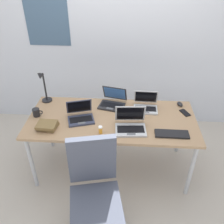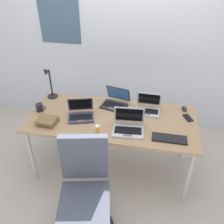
{
  "view_description": "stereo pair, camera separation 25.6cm",
  "coord_description": "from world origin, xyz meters",
  "px_view_note": "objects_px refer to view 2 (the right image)",
  "views": [
    {
      "loc": [
        0.14,
        -2.12,
        2.26
      ],
      "look_at": [
        0.0,
        0.0,
        0.82
      ],
      "focal_mm": 38.94,
      "sensor_mm": 36.0,
      "label": 1
    },
    {
      "loc": [
        0.39,
        -2.09,
        2.26
      ],
      "look_at": [
        0.0,
        0.0,
        0.82
      ],
      "focal_mm": 38.94,
      "sensor_mm": 36.0,
      "label": 2
    }
  ],
  "objects_px": {
    "laptop_front_left": "(148,108)",
    "laptop_near_lamp": "(115,102)",
    "external_keyboard": "(169,138)",
    "computer_mouse": "(184,109)",
    "pill_bottle": "(98,129)",
    "laptop_by_keyboard": "(81,114)",
    "laptop_back_left": "(128,126)",
    "cell_phone": "(188,118)",
    "office_chair": "(85,197)",
    "coffee_mug": "(40,107)",
    "desk_lamp": "(50,84)",
    "book_stack": "(47,121)"
  },
  "relations": [
    {
      "from": "computer_mouse",
      "to": "pill_bottle",
      "type": "distance_m",
      "value": 1.04
    },
    {
      "from": "desk_lamp",
      "to": "cell_phone",
      "type": "xyz_separation_m",
      "value": [
        1.6,
        -0.13,
        -0.19
      ]
    },
    {
      "from": "laptop_front_left",
      "to": "book_stack",
      "type": "xyz_separation_m",
      "value": [
        -1.01,
        -0.43,
        -0.01
      ]
    },
    {
      "from": "desk_lamp",
      "to": "laptop_by_keyboard",
      "type": "distance_m",
      "value": 0.58
    },
    {
      "from": "cell_phone",
      "to": "desk_lamp",
      "type": "bearing_deg",
      "value": 151.59
    },
    {
      "from": "pill_bottle",
      "to": "laptop_front_left",
      "type": "bearing_deg",
      "value": 45.5
    },
    {
      "from": "office_chair",
      "to": "desk_lamp",
      "type": "bearing_deg",
      "value": 123.66
    },
    {
      "from": "laptop_by_keyboard",
      "to": "laptop_near_lamp",
      "type": "relative_size",
      "value": 0.98
    },
    {
      "from": "book_stack",
      "to": "office_chair",
      "type": "bearing_deg",
      "value": -45.99
    },
    {
      "from": "pill_bottle",
      "to": "book_stack",
      "type": "distance_m",
      "value": 0.55
    },
    {
      "from": "office_chair",
      "to": "coffee_mug",
      "type": "bearing_deg",
      "value": 133.22
    },
    {
      "from": "laptop_by_keyboard",
      "to": "coffee_mug",
      "type": "height_order",
      "value": "laptop_by_keyboard"
    },
    {
      "from": "pill_bottle",
      "to": "computer_mouse",
      "type": "bearing_deg",
      "value": 33.21
    },
    {
      "from": "laptop_back_left",
      "to": "pill_bottle",
      "type": "xyz_separation_m",
      "value": [
        -0.29,
        -0.09,
        -0.0
      ]
    },
    {
      "from": "external_keyboard",
      "to": "cell_phone",
      "type": "height_order",
      "value": "external_keyboard"
    },
    {
      "from": "book_stack",
      "to": "desk_lamp",
      "type": "bearing_deg",
      "value": 107.77
    },
    {
      "from": "laptop_back_left",
      "to": "computer_mouse",
      "type": "xyz_separation_m",
      "value": [
        0.57,
        0.48,
        -0.03
      ]
    },
    {
      "from": "cell_phone",
      "to": "office_chair",
      "type": "xyz_separation_m",
      "value": [
        -0.9,
        -0.93,
        -0.35
      ]
    },
    {
      "from": "laptop_front_left",
      "to": "laptop_back_left",
      "type": "bearing_deg",
      "value": -114.07
    },
    {
      "from": "coffee_mug",
      "to": "office_chair",
      "type": "distance_m",
      "value": 1.12
    },
    {
      "from": "laptop_by_keyboard",
      "to": "external_keyboard",
      "type": "height_order",
      "value": "laptop_by_keyboard"
    },
    {
      "from": "book_stack",
      "to": "laptop_near_lamp",
      "type": "bearing_deg",
      "value": 36.99
    },
    {
      "from": "laptop_by_keyboard",
      "to": "computer_mouse",
      "type": "distance_m",
      "value": 1.16
    },
    {
      "from": "desk_lamp",
      "to": "office_chair",
      "type": "bearing_deg",
      "value": -56.34
    },
    {
      "from": "laptop_back_left",
      "to": "pill_bottle",
      "type": "relative_size",
      "value": 4.09
    },
    {
      "from": "laptop_by_keyboard",
      "to": "office_chair",
      "type": "xyz_separation_m",
      "value": [
        0.24,
        -0.74,
        -0.38
      ]
    },
    {
      "from": "desk_lamp",
      "to": "pill_bottle",
      "type": "height_order",
      "value": "desk_lamp"
    },
    {
      "from": "laptop_front_left",
      "to": "desk_lamp",
      "type": "bearing_deg",
      "value": 176.99
    },
    {
      "from": "external_keyboard",
      "to": "laptop_back_left",
      "type": "bearing_deg",
      "value": 169.97
    },
    {
      "from": "laptop_near_lamp",
      "to": "computer_mouse",
      "type": "relative_size",
      "value": 3.49
    },
    {
      "from": "laptop_by_keyboard",
      "to": "book_stack",
      "type": "xyz_separation_m",
      "value": [
        -0.31,
        -0.18,
        -0.01
      ]
    },
    {
      "from": "external_keyboard",
      "to": "pill_bottle",
      "type": "height_order",
      "value": "pill_bottle"
    },
    {
      "from": "laptop_front_left",
      "to": "laptop_back_left",
      "type": "distance_m",
      "value": 0.42
    },
    {
      "from": "desk_lamp",
      "to": "external_keyboard",
      "type": "relative_size",
      "value": 1.21
    },
    {
      "from": "laptop_front_left",
      "to": "coffee_mug",
      "type": "height_order",
      "value": "laptop_front_left"
    },
    {
      "from": "cell_phone",
      "to": "laptop_by_keyboard",
      "type": "bearing_deg",
      "value": 165.43
    },
    {
      "from": "office_chair",
      "to": "laptop_by_keyboard",
      "type": "bearing_deg",
      "value": 107.64
    },
    {
      "from": "desk_lamp",
      "to": "coffee_mug",
      "type": "relative_size",
      "value": 3.54
    },
    {
      "from": "laptop_near_lamp",
      "to": "coffee_mug",
      "type": "distance_m",
      "value": 0.85
    },
    {
      "from": "external_keyboard",
      "to": "pill_bottle",
      "type": "relative_size",
      "value": 4.18
    },
    {
      "from": "cell_phone",
      "to": "laptop_near_lamp",
      "type": "bearing_deg",
      "value": 148.21
    },
    {
      "from": "external_keyboard",
      "to": "cell_phone",
      "type": "xyz_separation_m",
      "value": [
        0.2,
        0.39,
        -0.01
      ]
    },
    {
      "from": "laptop_front_left",
      "to": "laptop_near_lamp",
      "type": "height_order",
      "value": "laptop_near_lamp"
    },
    {
      "from": "laptop_front_left",
      "to": "office_chair",
      "type": "xyz_separation_m",
      "value": [
        -0.47,
        -0.99,
        -0.38
      ]
    },
    {
      "from": "laptop_front_left",
      "to": "cell_phone",
      "type": "height_order",
      "value": "laptop_front_left"
    },
    {
      "from": "laptop_near_lamp",
      "to": "coffee_mug",
      "type": "bearing_deg",
      "value": -161.46
    },
    {
      "from": "computer_mouse",
      "to": "book_stack",
      "type": "distance_m",
      "value": 1.51
    },
    {
      "from": "office_chair",
      "to": "laptop_back_left",
      "type": "bearing_deg",
      "value": 64.18
    },
    {
      "from": "laptop_front_left",
      "to": "computer_mouse",
      "type": "xyz_separation_m",
      "value": [
        0.4,
        0.1,
        -0.02
      ]
    },
    {
      "from": "external_keyboard",
      "to": "computer_mouse",
      "type": "xyz_separation_m",
      "value": [
        0.17,
        0.55,
        0.01
      ]
    }
  ]
}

